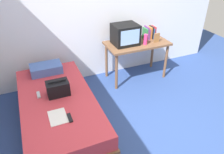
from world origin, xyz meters
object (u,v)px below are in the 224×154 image
at_px(water_bottle, 145,39).
at_px(remote_silver, 39,95).
at_px(tv, 125,34).
at_px(pillow, 46,69).
at_px(picture_frame, 157,38).
at_px(remote_dark, 70,118).
at_px(book_row, 149,33).
at_px(handbag, 58,88).
at_px(bed, 59,112).
at_px(desk, 137,47).
at_px(magazine, 58,117).

distance_m(water_bottle, remote_silver, 2.05).
bearing_deg(tv, pillow, -177.33).
bearing_deg(picture_frame, remote_dark, -149.21).
distance_m(book_row, remote_silver, 2.32).
distance_m(tv, handbag, 1.60).
bearing_deg(bed, remote_dark, -81.92).
height_order(tv, remote_dark, tv).
relative_size(water_bottle, remote_silver, 1.32).
bearing_deg(remote_silver, desk, 18.80).
height_order(pillow, remote_dark, pillow).
bearing_deg(picture_frame, magazine, -152.55).
height_order(book_row, picture_frame, book_row).
distance_m(tv, magazine, 1.96).
bearing_deg(magazine, pillow, 87.93).
bearing_deg(book_row, remote_dark, -144.35).
relative_size(desk, magazine, 4.00).
height_order(bed, water_bottle, water_bottle).
bearing_deg(book_row, desk, -163.60).
bearing_deg(remote_silver, water_bottle, 14.36).
bearing_deg(water_bottle, remote_dark, -146.04).
relative_size(bed, water_bottle, 10.53).
relative_size(tv, book_row, 1.80).
relative_size(pillow, magazine, 1.70).
height_order(water_bottle, remote_silver, water_bottle).
relative_size(bed, pillow, 4.06).
bearing_deg(magazine, handbag, 77.38).
bearing_deg(tv, handbag, -151.49).
distance_m(tv, water_bottle, 0.37).
xyz_separation_m(book_row, remote_dark, (-1.89, -1.35, -0.34)).
xyz_separation_m(water_bottle, book_row, (0.21, 0.22, 0.02)).
bearing_deg(tv, picture_frame, -14.33).
bearing_deg(book_row, remote_silver, -161.52).
distance_m(water_bottle, remote_dark, 2.05).
xyz_separation_m(book_row, picture_frame, (0.04, -0.21, -0.03)).
bearing_deg(remote_dark, bed, 98.08).
distance_m(bed, remote_silver, 0.38).
height_order(water_bottle, picture_frame, water_bottle).
xyz_separation_m(magazine, remote_silver, (-0.16, 0.55, 0.01)).
xyz_separation_m(bed, remote_silver, (-0.22, 0.15, 0.26)).
relative_size(bed, book_row, 8.16).
height_order(book_row, pillow, book_row).
bearing_deg(desk, water_bottle, -57.25).
bearing_deg(picture_frame, desk, 160.47).
height_order(water_bottle, magazine, water_bottle).
relative_size(tv, remote_dark, 2.82).
height_order(water_bottle, book_row, book_row).
bearing_deg(pillow, handbag, -84.74).
xyz_separation_m(magazine, remote_dark, (0.13, -0.08, 0.01)).
distance_m(handbag, remote_silver, 0.29).
distance_m(desk, pillow, 1.68).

